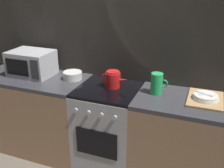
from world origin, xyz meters
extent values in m
plane|color=#6B6054|center=(0.00, 0.00, 0.00)|extent=(8.00, 8.00, 0.00)
cube|color=#A39989|center=(0.00, 0.33, 1.20)|extent=(3.60, 0.05, 2.40)
cube|color=beige|center=(0.00, 0.30, 1.20)|extent=(3.58, 0.01, 2.39)
cube|color=#997251|center=(-0.90, 0.00, 0.43)|extent=(1.20, 0.60, 0.86)
cube|color=#38383D|center=(-0.90, 0.00, 0.88)|extent=(1.20, 0.60, 0.04)
cube|color=#9E9EA3|center=(0.00, 0.00, 0.43)|extent=(0.60, 0.60, 0.87)
cube|color=black|center=(0.00, 0.00, 0.89)|extent=(0.59, 0.59, 0.03)
cube|color=black|center=(0.00, -0.30, 0.45)|extent=(0.42, 0.01, 0.28)
cylinder|color=#B7B7BC|center=(-0.19, -0.32, 0.78)|extent=(0.04, 0.02, 0.04)
cylinder|color=#B7B7BC|center=(-0.06, -0.32, 0.78)|extent=(0.04, 0.02, 0.04)
cylinder|color=#B7B7BC|center=(0.06, -0.32, 0.78)|extent=(0.04, 0.02, 0.04)
cylinder|color=#B7B7BC|center=(0.19, -0.32, 0.78)|extent=(0.04, 0.02, 0.04)
cube|color=#997251|center=(0.90, 0.00, 0.43)|extent=(1.20, 0.60, 0.86)
cube|color=#38383D|center=(0.90, 0.00, 0.88)|extent=(1.20, 0.60, 0.04)
cube|color=#B2B2B7|center=(-0.92, 0.05, 1.04)|extent=(0.46, 0.34, 0.27)
cube|color=black|center=(-0.98, -0.12, 1.04)|extent=(0.28, 0.01, 0.17)
cube|color=#333338|center=(-0.76, -0.12, 1.04)|extent=(0.09, 0.01, 0.21)
cylinder|color=red|center=(0.03, 0.05, 0.98)|extent=(0.15, 0.15, 0.15)
cylinder|color=red|center=(0.03, 0.05, 1.06)|extent=(0.13, 0.13, 0.02)
cone|color=red|center=(0.14, 0.05, 0.99)|extent=(0.10, 0.04, 0.05)
torus|color=red|center=(-0.05, 0.05, 0.98)|extent=(0.08, 0.01, 0.08)
cylinder|color=silver|center=(-0.44, 0.10, 0.94)|extent=(0.20, 0.20, 0.08)
cylinder|color=green|center=(0.47, 0.04, 1.00)|extent=(0.11, 0.11, 0.20)
torus|color=green|center=(0.53, 0.04, 1.01)|extent=(0.08, 0.01, 0.08)
cube|color=tan|center=(0.91, 0.06, 0.91)|extent=(0.30, 0.40, 0.02)
cylinder|color=white|center=(0.91, 0.04, 0.93)|extent=(0.22, 0.22, 0.01)
cylinder|color=white|center=(0.91, 0.04, 0.94)|extent=(0.21, 0.21, 0.01)
cylinder|color=white|center=(0.91, 0.04, 0.96)|extent=(0.21, 0.21, 0.01)
cylinder|color=silver|center=(0.93, 0.04, 0.97)|extent=(0.16, 0.07, 0.01)
cube|color=silver|center=(0.89, 0.05, 0.97)|extent=(0.16, 0.09, 0.00)
camera|label=1|loc=(0.88, -2.19, 1.93)|focal=42.13mm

